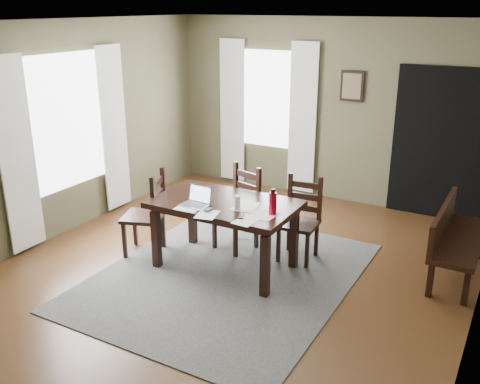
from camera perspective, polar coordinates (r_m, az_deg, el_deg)
The scene contains 26 objects.
ground at distance 6.03m, azimuth -1.41°, elevation -8.97°, with size 5.00×6.00×0.01m.
room_shell at distance 5.41m, azimuth -1.57°, elevation 8.12°, with size 5.02×6.02×2.71m.
rug at distance 6.03m, azimuth -1.41°, elevation -8.88°, with size 2.60×3.20×0.01m.
dining_table at distance 5.93m, azimuth -1.64°, elevation -1.91°, with size 1.59×0.96×0.79m.
chair_end at distance 6.43m, azimuth -9.84°, elevation -2.37°, with size 0.57×0.57×1.03m.
chair_back_left at distance 6.50m, azimuth -0.15°, elevation -1.84°, with size 0.55×0.55×1.02m.
chair_back_right at distance 6.28m, azimuth 6.43°, elevation -2.98°, with size 0.46×0.46×0.98m.
bench at distance 6.31m, azimuth 21.85°, elevation -4.24°, with size 0.46×1.42×0.80m.
laptop at distance 5.80m, azimuth -4.59°, elevation -0.87°, with size 0.31×0.25×0.21m.
computer_mouse at distance 5.62m, azimuth -3.41°, elevation -1.93°, with size 0.05×0.09×0.03m, color #3F3F42.
tv_remote at distance 5.48m, azimuth 0.10°, elevation -2.54°, with size 0.04×0.16×0.02m, color black.
drinking_glass at distance 5.63m, azimuth -0.31°, elevation -1.16°, with size 0.07×0.07×0.16m, color silver.
water_bottle at distance 5.50m, azimuth 3.51°, elevation -1.17°, with size 0.10×0.10×0.28m.
paper_a at distance 5.78m, azimuth -5.23°, elevation -1.52°, with size 0.26×0.33×0.00m, color white.
paper_b at distance 5.37m, azimuth 0.63°, elevation -3.10°, with size 0.20×0.27×0.00m, color white.
paper_c at distance 5.75m, azimuth 0.61°, elevation -1.55°, with size 0.25×0.32×0.00m, color white.
paper_d at distance 5.52m, azimuth 2.69°, elevation -2.47°, with size 0.22×0.29×0.00m, color white.
paper_e at distance 5.54m, azimuth -3.52°, elevation -2.41°, with size 0.21×0.27×0.00m, color white.
window_left at distance 7.18m, azimuth -18.03°, elevation 7.13°, with size 0.01×1.30×1.70m.
window_back at distance 8.51m, azimuth 2.94°, elevation 9.85°, with size 1.00×0.01×1.50m.
curtain_left_near at distance 6.70m, azimuth -22.69°, elevation 3.53°, with size 0.03×0.48×2.30m.
curtain_left_far at distance 7.78m, azimuth -13.31°, elevation 6.56°, with size 0.03×0.48×2.30m.
curtain_back_left at distance 8.82m, azimuth -0.83°, elevation 8.56°, with size 0.44×0.03×2.30m.
curtain_back_right at distance 8.28m, azimuth 6.69°, elevation 7.72°, with size 0.44×0.03×2.30m.
framed_picture at distance 7.97m, azimuth 11.86°, elevation 11.00°, with size 0.34×0.03×0.44m.
doorway_back at distance 7.82m, azimuth 20.62°, elevation 4.76°, with size 1.30×0.03×2.10m.
Camera 1 is at (2.72, -4.56, 2.87)m, focal length 40.00 mm.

